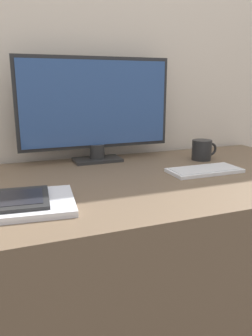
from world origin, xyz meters
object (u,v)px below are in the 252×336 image
(monitor, at_px, (96,108))
(laptop, at_px, (16,204))
(ereader, at_px, (21,199))
(coffee_mug, at_px, (202,150))
(keyboard, at_px, (205,170))

(monitor, xyz_separation_m, laptop, (-0.34, -0.43, -0.21))
(ereader, bearing_deg, laptop, -166.69)
(monitor, distance_m, coffee_mug, 0.47)
(keyboard, xyz_separation_m, coffee_mug, (0.10, 0.17, 0.03))
(coffee_mug, bearing_deg, laptop, -158.75)
(laptop, bearing_deg, ereader, 13.31)
(monitor, distance_m, keyboard, 0.48)
(keyboard, distance_m, laptop, 0.66)
(keyboard, xyz_separation_m, ereader, (-0.64, -0.12, 0.01))
(ereader, bearing_deg, coffee_mug, 21.39)
(keyboard, height_order, ereader, ereader)
(laptop, relative_size, ereader, 1.68)
(keyboard, distance_m, ereader, 0.65)
(laptop, distance_m, ereader, 0.02)
(keyboard, relative_size, laptop, 0.83)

